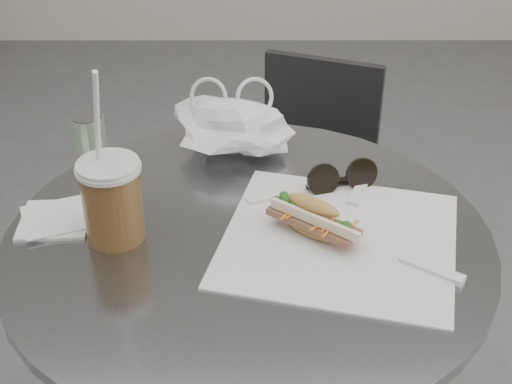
{
  "coord_description": "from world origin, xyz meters",
  "views": [
    {
      "loc": [
        0.01,
        -0.7,
        1.39
      ],
      "look_at": [
        0.01,
        0.24,
        0.79
      ],
      "focal_mm": 50.0,
      "sensor_mm": 36.0,
      "label": 1
    }
  ],
  "objects_px": {
    "iced_coffee": "(112,199)",
    "cafe_table": "(249,360)",
    "chair_far": "(301,223)",
    "banh_mi": "(313,218)",
    "sunglasses": "(342,179)",
    "drink_can": "(90,144)"
  },
  "relations": [
    {
      "from": "chair_far",
      "to": "sunglasses",
      "type": "height_order",
      "value": "sunglasses"
    },
    {
      "from": "cafe_table",
      "to": "banh_mi",
      "type": "bearing_deg",
      "value": -2.35
    },
    {
      "from": "iced_coffee",
      "to": "cafe_table",
      "type": "bearing_deg",
      "value": 1.26
    },
    {
      "from": "chair_far",
      "to": "iced_coffee",
      "type": "height_order",
      "value": "iced_coffee"
    },
    {
      "from": "banh_mi",
      "to": "iced_coffee",
      "type": "height_order",
      "value": "iced_coffee"
    },
    {
      "from": "chair_far",
      "to": "iced_coffee",
      "type": "distance_m",
      "value": 0.86
    },
    {
      "from": "chair_far",
      "to": "cafe_table",
      "type": "bearing_deg",
      "value": 98.71
    },
    {
      "from": "sunglasses",
      "to": "iced_coffee",
      "type": "bearing_deg",
      "value": -175.33
    },
    {
      "from": "banh_mi",
      "to": "drink_can",
      "type": "bearing_deg",
      "value": -169.91
    },
    {
      "from": "chair_far",
      "to": "sunglasses",
      "type": "xyz_separation_m",
      "value": [
        0.03,
        -0.49,
        0.44
      ]
    },
    {
      "from": "banh_mi",
      "to": "drink_can",
      "type": "height_order",
      "value": "drink_can"
    },
    {
      "from": "banh_mi",
      "to": "cafe_table",
      "type": "bearing_deg",
      "value": -144.75
    },
    {
      "from": "sunglasses",
      "to": "drink_can",
      "type": "bearing_deg",
      "value": 156.16
    },
    {
      "from": "banh_mi",
      "to": "drink_can",
      "type": "distance_m",
      "value": 0.42
    },
    {
      "from": "cafe_table",
      "to": "sunglasses",
      "type": "height_order",
      "value": "sunglasses"
    },
    {
      "from": "iced_coffee",
      "to": "sunglasses",
      "type": "distance_m",
      "value": 0.39
    },
    {
      "from": "iced_coffee",
      "to": "banh_mi",
      "type": "bearing_deg",
      "value": 0.07
    },
    {
      "from": "drink_can",
      "to": "sunglasses",
      "type": "bearing_deg",
      "value": -8.14
    },
    {
      "from": "sunglasses",
      "to": "cafe_table",
      "type": "bearing_deg",
      "value": -156.25
    },
    {
      "from": "chair_far",
      "to": "sunglasses",
      "type": "bearing_deg",
      "value": 113.79
    },
    {
      "from": "cafe_table",
      "to": "banh_mi",
      "type": "height_order",
      "value": "banh_mi"
    },
    {
      "from": "sunglasses",
      "to": "drink_can",
      "type": "xyz_separation_m",
      "value": [
        -0.43,
        0.06,
        0.03
      ]
    }
  ]
}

